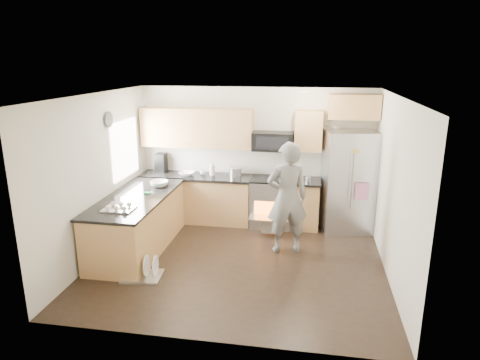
% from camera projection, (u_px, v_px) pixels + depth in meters
% --- Properties ---
extents(ground, '(4.50, 4.50, 0.00)m').
position_uv_depth(ground, '(238.00, 262.00, 6.76)').
color(ground, black).
rests_on(ground, ground).
extents(room_shell, '(4.54, 4.04, 2.62)m').
position_uv_depth(room_shell, '(236.00, 159.00, 6.33)').
color(room_shell, silver).
rests_on(room_shell, ground).
extents(back_cabinet_run, '(4.45, 0.64, 2.50)m').
position_uv_depth(back_cabinet_run, '(224.00, 174.00, 8.25)').
color(back_cabinet_run, tan).
rests_on(back_cabinet_run, ground).
extents(peninsula, '(0.96, 2.36, 1.03)m').
position_uv_depth(peninsula, '(138.00, 222.00, 7.15)').
color(peninsula, tan).
rests_on(peninsula, ground).
extents(stove_range, '(0.76, 0.97, 1.79)m').
position_uv_depth(stove_range, '(271.00, 191.00, 8.13)').
color(stove_range, '#B7B7BC').
rests_on(stove_range, ground).
extents(refrigerator, '(1.03, 0.86, 1.87)m').
position_uv_depth(refrigerator, '(349.00, 181.00, 7.84)').
color(refrigerator, '#B7B7BC').
rests_on(refrigerator, ground).
extents(person, '(0.78, 0.63, 1.86)m').
position_uv_depth(person, '(287.00, 198.00, 6.92)').
color(person, gray).
rests_on(person, ground).
extents(dish_rack, '(0.60, 0.50, 0.35)m').
position_uv_depth(dish_rack, '(142.00, 272.00, 6.27)').
color(dish_rack, '#B7B7BC').
rests_on(dish_rack, ground).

